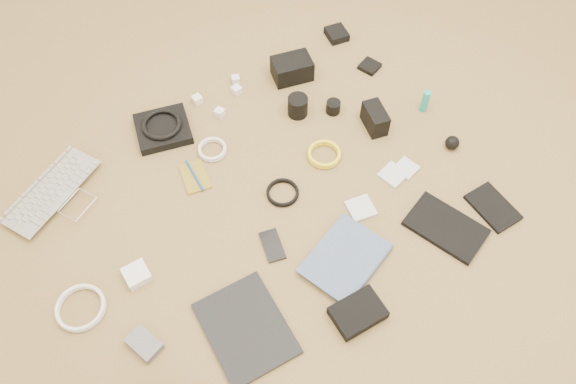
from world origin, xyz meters
TOP-DOWN VIEW (x-y plane):
  - laptop at (-0.54, 0.40)m, footprint 0.41×0.36m
  - headphone_pouch at (-0.14, 0.46)m, footprint 0.23×0.22m
  - headphones at (-0.14, 0.46)m, footprint 0.15×0.15m
  - charger_a at (0.03, 0.50)m, footprint 0.03×0.03m
  - charger_b at (0.17, 0.46)m, footprint 0.03×0.03m
  - charger_c at (0.20, 0.51)m, footprint 0.04×0.04m
  - charger_d at (0.06, 0.40)m, footprint 0.04×0.04m
  - dslr_camera at (0.38, 0.40)m, footprint 0.17×0.14m
  - lens_pouch at (0.66, 0.47)m, footprint 0.09×0.10m
  - notebook_olive at (-0.15, 0.22)m, footprint 0.11×0.14m
  - pen_blue at (-0.15, 0.22)m, footprint 0.02×0.14m
  - cable_white_a at (-0.05, 0.28)m, footprint 0.11×0.11m
  - lens_a at (0.29, 0.24)m, footprint 0.08×0.08m
  - lens_b at (0.40, 0.17)m, footprint 0.06×0.06m
  - card_reader at (0.65, 0.26)m, footprint 0.08×0.08m
  - power_brick at (-0.48, 0.02)m, footprint 0.08×0.08m
  - cable_white_b at (-0.66, 0.02)m, footprint 0.15×0.15m
  - cable_black at (0.04, -0.01)m, footprint 0.13×0.13m
  - cable_yellow at (0.25, 0.03)m, footprint 0.15×0.15m
  - flash at (0.47, 0.03)m, footprint 0.09×0.13m
  - lens_cleaner at (0.67, -0.01)m, footprint 0.03×0.03m
  - battery_charger at (-0.56, -0.18)m, footprint 0.08×0.11m
  - tablet at (-0.31, -0.31)m, footprint 0.25×0.30m
  - phone at (-0.10, -0.14)m, footprint 0.09×0.12m
  - filter_case_left at (0.21, -0.20)m, footprint 0.10×0.10m
  - filter_case_mid at (0.38, -0.17)m, footprint 0.09×0.09m
  - filter_case_right at (0.44, -0.17)m, footprint 0.08×0.08m
  - air_blower at (0.63, -0.20)m, footprint 0.05×0.05m
  - drive_case at (-0.03, -0.47)m, footprint 0.16×0.12m
  - paperback at (0.08, -0.40)m, footprint 0.29×0.25m
  - notebook_black_a at (0.38, -0.42)m, footprint 0.21×0.27m
  - notebook_black_b at (0.55, -0.45)m, footprint 0.12×0.17m

SIDE VIEW (x-z plane):
  - notebook_olive at x=-0.15m, z-range 0.00..0.01m
  - phone at x=-0.10m, z-range 0.00..0.01m
  - filter_case_right at x=0.44m, z-range 0.00..0.01m
  - cable_black at x=0.04m, z-range 0.00..0.01m
  - filter_case_mid at x=0.38m, z-range 0.00..0.01m
  - filter_case_left at x=0.21m, z-range 0.00..0.01m
  - cable_white_a at x=-0.05m, z-range 0.00..0.01m
  - cable_white_b at x=-0.66m, z-range 0.00..0.01m
  - tablet at x=-0.31m, z-range 0.00..0.01m
  - cable_yellow at x=0.25m, z-range 0.00..0.01m
  - notebook_black_b at x=0.55m, z-range 0.00..0.01m
  - notebook_black_a at x=0.38m, z-range 0.00..0.02m
  - card_reader at x=0.65m, z-range 0.00..0.02m
  - pen_blue at x=-0.15m, z-range 0.01..0.02m
  - paperback at x=0.08m, z-range 0.00..0.02m
  - battery_charger at x=-0.56m, z-range 0.00..0.03m
  - laptop at x=-0.54m, z-range 0.00..0.03m
  - charger_c at x=0.20m, z-range 0.00..0.03m
  - charger_d at x=0.06m, z-range 0.00..0.03m
  - charger_a at x=0.03m, z-range 0.00..0.03m
  - charger_b at x=0.17m, z-range 0.00..0.03m
  - lens_pouch at x=0.66m, z-range 0.00..0.03m
  - power_brick at x=-0.48m, z-range 0.00..0.03m
  - headphone_pouch at x=-0.14m, z-range 0.00..0.03m
  - drive_case at x=-0.03m, z-range 0.00..0.04m
  - lens_b at x=0.40m, z-range 0.00..0.05m
  - air_blower at x=0.63m, z-range 0.00..0.05m
  - lens_a at x=0.29m, z-range 0.00..0.08m
  - headphones at x=-0.14m, z-range 0.03..0.05m
  - dslr_camera at x=0.38m, z-range 0.00..0.08m
  - flash at x=0.47m, z-range 0.00..0.08m
  - lens_cleaner at x=0.67m, z-range 0.00..0.09m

